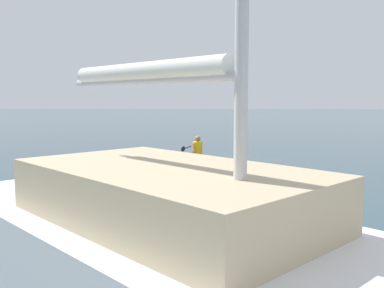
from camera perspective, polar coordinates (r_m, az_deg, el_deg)
The scene contains 4 objects.
ground_plane at distance 14.90m, azimuth -2.10°, elevation -2.77°, with size 160.00×160.00×0.00m, color #334C56.
kayak at distance 15.03m, azimuth 0.60°, elevation -2.21°, with size 4.63×1.87×0.24m.
kayaker at distance 14.97m, azimuth 0.67°, elevation -0.52°, with size 0.70×2.27×0.76m.
sailboat_small_daysailer at distance 4.44m, azimuth 0.79°, elevation -15.47°, with size 7.27×7.18×9.44m.
Camera 1 is at (-1.07, 14.68, 2.28)m, focal length 40.03 mm.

